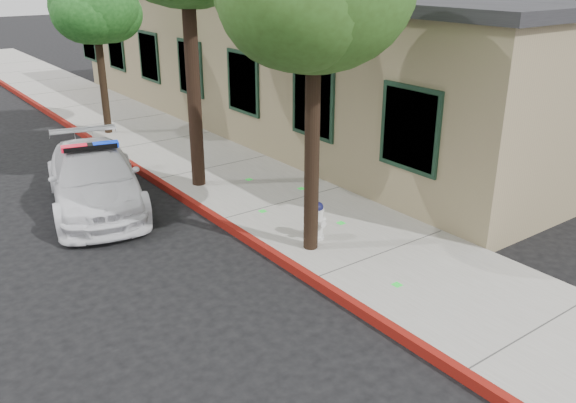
# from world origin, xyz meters

# --- Properties ---
(ground) EXTENTS (120.00, 120.00, 0.00)m
(ground) POSITION_xyz_m (0.00, 0.00, 0.00)
(ground) COLOR black
(ground) RESTS_ON ground
(sidewalk) EXTENTS (3.20, 60.00, 0.15)m
(sidewalk) POSITION_xyz_m (1.60, 3.00, 0.07)
(sidewalk) COLOR gray
(sidewalk) RESTS_ON ground
(red_curb) EXTENTS (0.14, 60.00, 0.16)m
(red_curb) POSITION_xyz_m (0.06, 3.00, 0.08)
(red_curb) COLOR maroon
(red_curb) RESTS_ON ground
(clapboard_building) EXTENTS (7.30, 20.89, 4.24)m
(clapboard_building) POSITION_xyz_m (6.69, 9.00, 2.13)
(clapboard_building) COLOR #827055
(clapboard_building) RESTS_ON ground
(police_car) EXTENTS (2.86, 4.78, 1.42)m
(police_car) POSITION_xyz_m (-1.59, 5.51, 0.65)
(police_car) COLOR white
(police_car) RESTS_ON ground
(fire_hydrant) EXTENTS (0.43, 0.37, 0.75)m
(fire_hydrant) POSITION_xyz_m (1.02, 1.17, 0.53)
(fire_hydrant) COLOR silver
(fire_hydrant) RESTS_ON sidewalk
(street_tree_far) EXTENTS (2.69, 2.50, 4.73)m
(street_tree_far) POSITION_xyz_m (0.73, 10.77, 3.70)
(street_tree_far) COLOR black
(street_tree_far) RESTS_ON sidewalk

